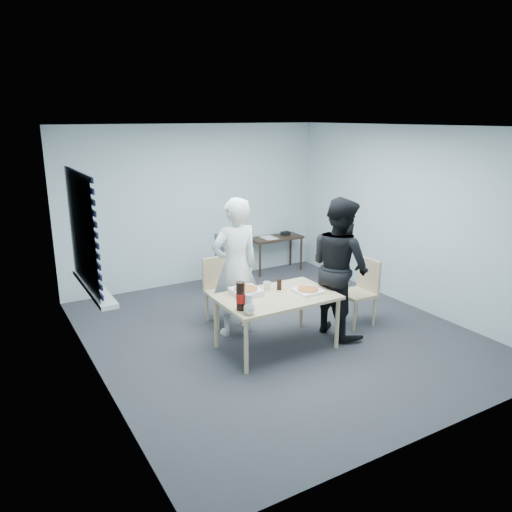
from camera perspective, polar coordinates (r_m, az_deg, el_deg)
room at (r=5.66m, az=-18.90°, el=1.84°), size 5.00×5.00×5.00m
dining_table at (r=5.94m, az=2.39°, el=-5.10°), size 1.37×0.87×0.67m
chair_far at (r=6.75m, az=-4.07°, el=-3.38°), size 0.42×0.42×0.89m
chair_right at (r=6.82m, az=12.02°, el=-3.48°), size 0.42×0.42×0.89m
person_white at (r=6.26m, az=-2.39°, el=-1.29°), size 0.65×0.42×1.77m
person_black at (r=6.36m, az=9.54°, el=-1.23°), size 0.47×0.86×1.77m
side_table at (r=8.93m, az=2.31°, el=1.71°), size 0.95×0.42×0.63m
stool at (r=7.80m, az=-3.40°, el=-1.32°), size 0.39×0.39×0.54m
backpack at (r=7.70m, az=-3.40°, el=0.94°), size 0.31×0.23×0.44m
pizza_box_a at (r=5.94m, az=-1.15°, el=-4.07°), size 0.33×0.33×0.08m
pizza_box_b at (r=6.05m, az=5.96°, el=-3.95°), size 0.30×0.30×0.04m
mug_a at (r=5.36m, az=-0.76°, el=-6.19°), size 0.17×0.17×0.10m
mug_b at (r=6.11m, az=1.27°, el=-3.41°), size 0.10×0.10×0.09m
cola_glass at (r=6.10m, az=2.67°, el=-3.26°), size 0.07×0.07×0.14m
soda_bottle at (r=5.44m, az=-1.77°, el=-4.66°), size 0.10×0.10×0.32m
plastic_cups at (r=5.43m, az=-0.84°, el=-5.36°), size 0.10×0.10×0.19m
rubber_band at (r=5.82m, az=5.99°, el=-4.96°), size 0.06×0.06×0.00m
papers at (r=8.83m, az=1.49°, el=2.10°), size 0.34×0.38×0.01m
black_box at (r=9.05m, az=3.39°, el=2.60°), size 0.15×0.11×0.06m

